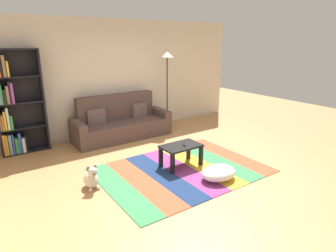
% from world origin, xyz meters
% --- Properties ---
extents(ground_plane, '(14.00, 14.00, 0.00)m').
position_xyz_m(ground_plane, '(0.00, 0.00, 0.00)').
color(ground_plane, '#B27F4C').
extents(back_wall, '(6.80, 0.10, 2.70)m').
position_xyz_m(back_wall, '(0.00, 2.55, 1.35)').
color(back_wall, beige).
rests_on(back_wall, ground_plane).
extents(rug, '(2.81, 2.05, 0.01)m').
position_xyz_m(rug, '(-0.18, -0.24, 0.00)').
color(rug, '#387F4C').
rests_on(rug, ground_plane).
extents(couch, '(2.26, 0.80, 1.00)m').
position_xyz_m(couch, '(-0.25, 2.02, 0.34)').
color(couch, '#4C3833').
rests_on(couch, ground_plane).
extents(bookshelf, '(0.90, 0.28, 2.07)m').
position_xyz_m(bookshelf, '(-2.39, 2.31, 0.97)').
color(bookshelf, black).
rests_on(bookshelf, ground_plane).
extents(coffee_table, '(0.72, 0.44, 0.40)m').
position_xyz_m(coffee_table, '(-0.08, -0.09, 0.33)').
color(coffee_table, black).
rests_on(coffee_table, rug).
extents(pouf, '(0.62, 0.47, 0.22)m').
position_xyz_m(pouf, '(0.11, -0.86, 0.12)').
color(pouf, white).
rests_on(pouf, rug).
extents(dog, '(0.22, 0.35, 0.40)m').
position_xyz_m(dog, '(-1.71, 0.06, 0.16)').
color(dog, beige).
rests_on(dog, ground_plane).
extents(standing_lamp, '(0.32, 0.32, 1.95)m').
position_xyz_m(standing_lamp, '(1.12, 2.10, 1.63)').
color(standing_lamp, black).
rests_on(standing_lamp, ground_plane).
extents(tv_remote, '(0.12, 0.15, 0.02)m').
position_xyz_m(tv_remote, '(-0.03, -0.10, 0.42)').
color(tv_remote, black).
rests_on(tv_remote, coffee_table).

